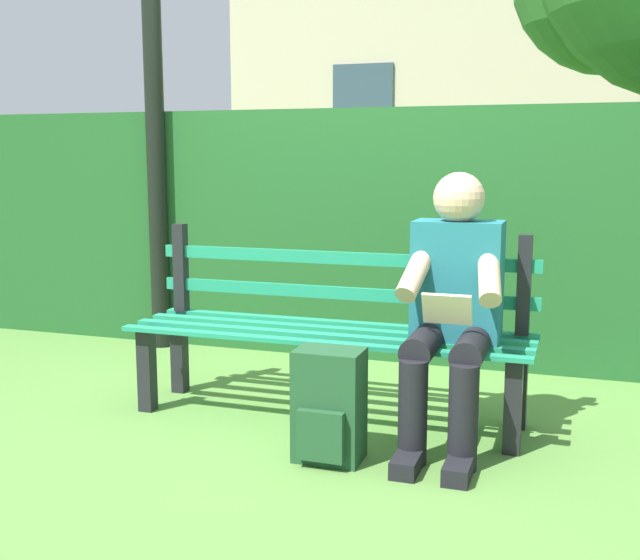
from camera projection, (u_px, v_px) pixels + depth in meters
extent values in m
plane|color=#517F38|center=(327.00, 418.00, 3.66)|extent=(60.00, 60.00, 0.00)
cube|color=black|center=(513.00, 406.00, 3.21)|extent=(0.07, 0.07, 0.41)
cube|color=black|center=(147.00, 370.00, 3.75)|extent=(0.07, 0.07, 0.41)
cube|color=black|center=(519.00, 384.00, 3.51)|extent=(0.07, 0.07, 0.41)
cube|color=black|center=(179.00, 354.00, 4.05)|extent=(0.07, 0.07, 0.41)
cube|color=#1E8460|center=(340.00, 323.00, 3.79)|extent=(1.88, 0.06, 0.02)
cube|color=#1E8460|center=(332.00, 329.00, 3.66)|extent=(1.88, 0.06, 0.02)
cube|color=#1E8460|center=(322.00, 336.00, 3.53)|extent=(1.88, 0.06, 0.02)
cube|color=#1E8460|center=(312.00, 343.00, 3.40)|extent=(1.88, 0.06, 0.02)
cube|color=black|center=(524.00, 285.00, 3.48)|extent=(0.06, 0.06, 0.45)
cube|color=black|center=(181.00, 267.00, 4.02)|extent=(0.06, 0.06, 0.45)
cube|color=#1E8460|center=(340.00, 293.00, 3.76)|extent=(1.88, 0.02, 0.06)
cube|color=#1E8460|center=(340.00, 258.00, 3.73)|extent=(1.88, 0.02, 0.06)
cube|color=#1E6672|center=(457.00, 280.00, 3.39)|extent=(0.38, 0.22, 0.52)
sphere|color=#D8AD8C|center=(459.00, 198.00, 3.31)|extent=(0.22, 0.22, 0.22)
cylinder|color=black|center=(472.00, 347.00, 3.20)|extent=(0.13, 0.42, 0.13)
cylinder|color=black|center=(424.00, 343.00, 3.26)|extent=(0.13, 0.42, 0.13)
cylinder|color=black|center=(463.00, 417.00, 3.04)|extent=(0.12, 0.12, 0.43)
cylinder|color=black|center=(413.00, 412.00, 3.10)|extent=(0.12, 0.12, 0.43)
cube|color=black|center=(459.00, 468.00, 2.99)|extent=(0.10, 0.24, 0.07)
cube|color=black|center=(408.00, 462.00, 3.05)|extent=(0.10, 0.24, 0.07)
cylinder|color=#D8AD8C|center=(489.00, 273.00, 3.20)|extent=(0.14, 0.32, 0.26)
cylinder|color=#D8AD8C|center=(417.00, 269.00, 3.29)|extent=(0.14, 0.32, 0.26)
cube|color=beige|center=(447.00, 309.00, 3.16)|extent=(0.20, 0.07, 0.13)
cube|color=#1E5123|center=(445.00, 233.00, 4.79)|extent=(6.32, 0.69, 1.50)
sphere|color=#1E5123|center=(217.00, 159.00, 5.28)|extent=(0.55, 0.55, 0.55)
cube|color=#BCAD93|center=(524.00, 8.00, 11.86)|extent=(8.42, 3.06, 6.90)
cube|color=#334756|center=(363.00, 106.00, 11.32)|extent=(0.90, 0.04, 1.20)
cube|color=#1E4728|center=(329.00, 405.00, 3.14)|extent=(0.27, 0.19, 0.46)
cube|color=#1E4728|center=(320.00, 436.00, 3.05)|extent=(0.19, 0.04, 0.20)
cylinder|color=#1E4728|center=(356.00, 394.00, 3.21)|extent=(0.04, 0.04, 0.28)
cylinder|color=#1E4728|center=(319.00, 390.00, 3.26)|extent=(0.04, 0.04, 0.28)
cylinder|color=black|center=(162.00, 337.00, 5.10)|extent=(0.21, 0.21, 0.10)
cylinder|color=black|center=(154.00, 84.00, 4.84)|extent=(0.12, 0.12, 3.33)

